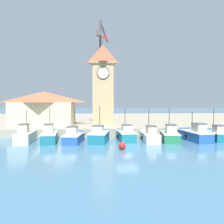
# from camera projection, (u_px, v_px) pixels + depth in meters

# --- Properties ---
(ground_plane) EXTENTS (300.00, 300.00, 0.00)m
(ground_plane) POSITION_uv_depth(u_px,v_px,m) (127.00, 147.00, 24.48)
(ground_plane) COLOR teal
(quay_wharf) EXTENTS (120.00, 40.00, 1.20)m
(quay_wharf) POSITION_uv_depth(u_px,v_px,m) (114.00, 121.00, 50.77)
(quay_wharf) COLOR #9E937F
(quay_wharf) RESTS_ON ground
(fishing_boat_far_left) EXTENTS (2.01, 4.37, 4.01)m
(fishing_boat_far_left) POSITION_uv_depth(u_px,v_px,m) (26.00, 136.00, 26.87)
(fishing_boat_far_left) COLOR silver
(fishing_boat_far_left) RESTS_ON ground
(fishing_boat_left_outer) EXTENTS (2.37, 4.82, 4.19)m
(fishing_boat_left_outer) POSITION_uv_depth(u_px,v_px,m) (49.00, 136.00, 27.19)
(fishing_boat_left_outer) COLOR #196B7F
(fishing_boat_left_outer) RESTS_ON ground
(fishing_boat_left_inner) EXTENTS (2.45, 4.36, 3.98)m
(fishing_boat_left_inner) POSITION_uv_depth(u_px,v_px,m) (74.00, 137.00, 26.74)
(fishing_boat_left_inner) COLOR #2356A8
(fishing_boat_left_inner) RESTS_ON ground
(fishing_boat_mid_left) EXTENTS (2.79, 4.45, 4.50)m
(fishing_boat_mid_left) POSITION_uv_depth(u_px,v_px,m) (99.00, 136.00, 27.11)
(fishing_boat_mid_left) COLOR #196B7F
(fishing_boat_mid_left) RESTS_ON ground
(fishing_boat_center) EXTENTS (2.31, 4.26, 4.21)m
(fishing_boat_center) POSITION_uv_depth(u_px,v_px,m) (126.00, 135.00, 28.06)
(fishing_boat_center) COLOR #196B7F
(fishing_boat_center) RESTS_ON ground
(fishing_boat_mid_right) EXTENTS (1.93, 4.74, 4.06)m
(fishing_boat_mid_right) POSITION_uv_depth(u_px,v_px,m) (150.00, 136.00, 27.68)
(fishing_boat_mid_right) COLOR silver
(fishing_boat_mid_right) RESTS_ON ground
(fishing_boat_right_inner) EXTENTS (2.60, 4.67, 4.31)m
(fishing_boat_right_inner) POSITION_uv_depth(u_px,v_px,m) (170.00, 135.00, 27.84)
(fishing_boat_right_inner) COLOR #237A4C
(fishing_boat_right_inner) RESTS_ON ground
(fishing_boat_right_outer) EXTENTS (2.84, 5.50, 3.78)m
(fishing_boat_right_outer) POSITION_uv_depth(u_px,v_px,m) (195.00, 134.00, 28.25)
(fishing_boat_right_outer) COLOR #2356A8
(fishing_boat_right_outer) RESTS_ON ground
(fishing_boat_far_right) EXTENTS (2.08, 4.20, 4.24)m
(fishing_boat_far_right) POSITION_uv_depth(u_px,v_px,m) (216.00, 135.00, 28.50)
(fishing_boat_far_right) COLOR #196B7F
(fishing_boat_far_right) RESTS_ON ground
(clock_tower) EXTENTS (4.02, 4.02, 15.23)m
(clock_tower) POSITION_uv_depth(u_px,v_px,m) (103.00, 82.00, 37.92)
(clock_tower) COLOR tan
(clock_tower) RESTS_ON quay_wharf
(warehouse_left) EXTENTS (10.10, 6.20, 5.51)m
(warehouse_left) POSITION_uv_depth(u_px,v_px,m) (44.00, 108.00, 35.87)
(warehouse_left) COLOR beige
(warehouse_left) RESTS_ON quay_wharf
(port_crane_near) EXTENTS (2.81, 7.67, 20.49)m
(port_crane_near) POSITION_uv_depth(u_px,v_px,m) (101.00, 81.00, 45.14)
(port_crane_near) COLOR #353539
(port_crane_near) RESTS_ON quay_wharf
(mooring_buoy) EXTENTS (0.77, 0.77, 0.77)m
(mooring_buoy) POSITION_uv_depth(u_px,v_px,m) (122.00, 146.00, 23.05)
(mooring_buoy) COLOR red
(mooring_buoy) RESTS_ON ground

